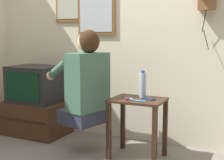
# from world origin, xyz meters

# --- Properties ---
(wall_back) EXTENTS (6.80, 0.05, 2.55)m
(wall_back) POSITION_xyz_m (0.00, 1.07, 1.27)
(wall_back) COLOR beige
(wall_back) RESTS_ON ground_plane
(side_table) EXTENTS (0.50, 0.38, 0.57)m
(side_table) POSITION_xyz_m (0.33, 0.56, 0.43)
(side_table) COLOR #382316
(side_table) RESTS_ON ground_plane
(person) EXTENTS (0.59, 0.54, 0.92)m
(person) POSITION_xyz_m (-0.18, 0.48, 0.71)
(person) COLOR #2D3347
(person) RESTS_ON ground_plane
(tv_stand) EXTENTS (0.74, 0.49, 0.39)m
(tv_stand) POSITION_xyz_m (-1.02, 0.74, 0.20)
(tv_stand) COLOR #422819
(tv_stand) RESTS_ON ground_plane
(television) EXTENTS (0.56, 0.45, 0.42)m
(television) POSITION_xyz_m (-1.01, 0.73, 0.60)
(television) COLOR #232326
(television) RESTS_ON tv_stand
(framed_picture) EXTENTS (0.33, 0.03, 0.48)m
(framed_picture) POSITION_xyz_m (-0.73, 1.03, 1.57)
(framed_picture) COLOR brown
(wall_mirror) EXTENTS (0.46, 0.03, 0.57)m
(wall_mirror) POSITION_xyz_m (-0.35, 1.02, 1.46)
(wall_mirror) COLOR brown
(cell_phone_held) EXTENTS (0.12, 0.14, 0.01)m
(cell_phone_held) POSITION_xyz_m (0.25, 0.51, 0.58)
(cell_phone_held) COLOR maroon
(cell_phone_held) RESTS_ON side_table
(cell_phone_spare) EXTENTS (0.14, 0.11, 0.01)m
(cell_phone_spare) POSITION_xyz_m (0.43, 0.58, 0.58)
(cell_phone_spare) COLOR navy
(cell_phone_spare) RESTS_ON side_table
(water_bottle) EXTENTS (0.07, 0.07, 0.26)m
(water_bottle) POSITION_xyz_m (0.35, 0.65, 0.70)
(water_bottle) COLOR #ADC6DB
(water_bottle) RESTS_ON side_table
(toothbrush) EXTENTS (0.15, 0.03, 0.02)m
(toothbrush) POSITION_xyz_m (0.36, 0.46, 0.58)
(toothbrush) COLOR #338CD8
(toothbrush) RESTS_ON side_table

